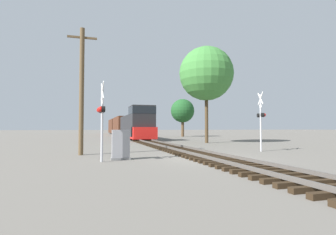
{
  "coord_description": "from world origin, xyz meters",
  "views": [
    {
      "loc": [
        -6.21,
        -13.11,
        1.69
      ],
      "look_at": [
        -0.07,
        7.9,
        2.55
      ],
      "focal_mm": 28.0,
      "sensor_mm": 36.0,
      "label": 1
    }
  ],
  "objects_px": {
    "utility_pole": "(82,89)",
    "tree_mid_background": "(183,111)",
    "freight_train": "(123,126)",
    "crossing_signal_far": "(261,117)",
    "crossing_signal_near": "(101,113)",
    "tree_far_right": "(206,74)",
    "relay_cabinet": "(121,145)"
  },
  "relations": [
    {
      "from": "freight_train",
      "to": "crossing_signal_far",
      "type": "height_order",
      "value": "freight_train"
    },
    {
      "from": "utility_pole",
      "to": "tree_far_right",
      "type": "distance_m",
      "value": 16.64
    },
    {
      "from": "utility_pole",
      "to": "crossing_signal_far",
      "type": "bearing_deg",
      "value": -4.55
    },
    {
      "from": "crossing_signal_far",
      "to": "tree_far_right",
      "type": "xyz_separation_m",
      "value": [
        0.65,
        10.71,
        5.35
      ]
    },
    {
      "from": "freight_train",
      "to": "crossing_signal_far",
      "type": "relative_size",
      "value": 11.62
    },
    {
      "from": "freight_train",
      "to": "tree_mid_background",
      "type": "bearing_deg",
      "value": -36.0
    },
    {
      "from": "tree_mid_background",
      "to": "relay_cabinet",
      "type": "bearing_deg",
      "value": -114.61
    },
    {
      "from": "crossing_signal_near",
      "to": "tree_mid_background",
      "type": "distance_m",
      "value": 37.82
    },
    {
      "from": "crossing_signal_far",
      "to": "freight_train",
      "type": "bearing_deg",
      "value": 21.5
    },
    {
      "from": "utility_pole",
      "to": "relay_cabinet",
      "type": "bearing_deg",
      "value": -55.49
    },
    {
      "from": "crossing_signal_far",
      "to": "tree_mid_background",
      "type": "xyz_separation_m",
      "value": [
        5.08,
        31.27,
        2.5
      ]
    },
    {
      "from": "freight_train",
      "to": "utility_pole",
      "type": "distance_m",
      "value": 38.65
    },
    {
      "from": "tree_mid_background",
      "to": "tree_far_right",
      "type": "bearing_deg",
      "value": -102.16
    },
    {
      "from": "tree_far_right",
      "to": "tree_mid_background",
      "type": "height_order",
      "value": "tree_far_right"
    },
    {
      "from": "crossing_signal_near",
      "to": "tree_mid_background",
      "type": "relative_size",
      "value": 0.55
    },
    {
      "from": "utility_pole",
      "to": "tree_mid_background",
      "type": "bearing_deg",
      "value": 60.1
    },
    {
      "from": "freight_train",
      "to": "tree_far_right",
      "type": "distance_m",
      "value": 29.48
    },
    {
      "from": "freight_train",
      "to": "relay_cabinet",
      "type": "bearing_deg",
      "value": -96.54
    },
    {
      "from": "relay_cabinet",
      "to": "tree_mid_background",
      "type": "xyz_separation_m",
      "value": [
        15.29,
        33.38,
        4.16
      ]
    },
    {
      "from": "crossing_signal_far",
      "to": "tree_far_right",
      "type": "height_order",
      "value": "tree_far_right"
    },
    {
      "from": "crossing_signal_near",
      "to": "tree_far_right",
      "type": "height_order",
      "value": "tree_far_right"
    },
    {
      "from": "crossing_signal_far",
      "to": "tree_far_right",
      "type": "relative_size",
      "value": 0.39
    },
    {
      "from": "tree_mid_background",
      "to": "freight_train",
      "type": "bearing_deg",
      "value": 144.0
    },
    {
      "from": "freight_train",
      "to": "utility_pole",
      "type": "bearing_deg",
      "value": -100.21
    },
    {
      "from": "relay_cabinet",
      "to": "tree_mid_background",
      "type": "relative_size",
      "value": 0.22
    },
    {
      "from": "crossing_signal_far",
      "to": "tree_far_right",
      "type": "distance_m",
      "value": 11.99
    },
    {
      "from": "freight_train",
      "to": "relay_cabinet",
      "type": "height_order",
      "value": "freight_train"
    },
    {
      "from": "tree_mid_background",
      "to": "crossing_signal_near",
      "type": "bearing_deg",
      "value": -115.63
    },
    {
      "from": "tree_mid_background",
      "to": "crossing_signal_far",
      "type": "bearing_deg",
      "value": -99.22
    },
    {
      "from": "crossing_signal_near",
      "to": "utility_pole",
      "type": "relative_size",
      "value": 0.5
    },
    {
      "from": "crossing_signal_near",
      "to": "tree_far_right",
      "type": "bearing_deg",
      "value": 133.38
    },
    {
      "from": "freight_train",
      "to": "utility_pole",
      "type": "height_order",
      "value": "utility_pole"
    }
  ]
}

